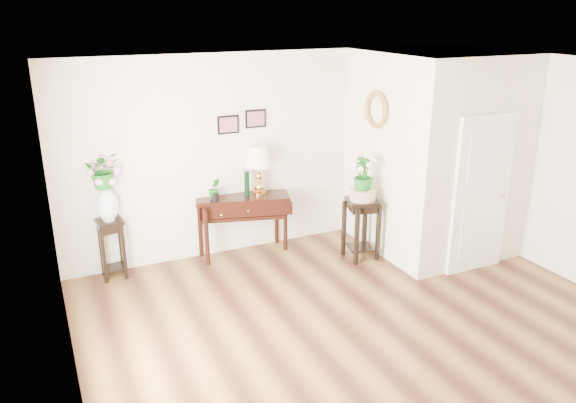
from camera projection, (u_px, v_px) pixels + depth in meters
floor at (374, 333)px, 6.11m from camera, size 6.00×5.50×0.02m
ceiling at (389, 70)px, 5.19m from camera, size 6.00×5.50×0.02m
wall_back at (272, 152)px, 8.00m from camera, size 6.00×0.02×2.80m
wall_left at (63, 267)px, 4.45m from camera, size 0.02×5.50×2.80m
partition at (434, 152)px, 8.01m from camera, size 1.80×1.95×2.80m
door at (481, 195)px, 7.27m from camera, size 0.90×0.05×2.10m
art_print_left at (228, 125)px, 7.58m from camera, size 0.30×0.02×0.25m
art_print_right at (256, 119)px, 7.72m from camera, size 0.30×0.02×0.25m
wall_ornament at (376, 110)px, 7.53m from camera, size 0.07×0.51×0.51m
console_table at (243, 225)px, 7.96m from camera, size 1.36×0.76×0.86m
table_lamp at (259, 170)px, 7.80m from camera, size 0.50×0.50×0.70m
green_vase at (247, 184)px, 7.79m from camera, size 0.09×0.09×0.35m
potted_plant at (214, 190)px, 7.60m from camera, size 0.17×0.14×0.30m
plant_stand_a at (112, 249)px, 7.24m from camera, size 0.34×0.34×0.80m
porcelain_vase at (107, 203)px, 7.04m from camera, size 0.33×0.33×0.47m
lily_arrangement at (104, 172)px, 6.90m from camera, size 0.46×0.41×0.48m
plant_stand_b at (361, 229)px, 7.81m from camera, size 0.50×0.50×0.86m
ceramic_bowl at (362, 194)px, 7.64m from camera, size 0.42×0.42×0.16m
narcissus at (363, 175)px, 7.55m from camera, size 0.33×0.33×0.48m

